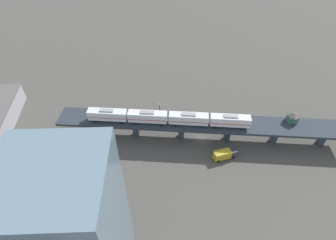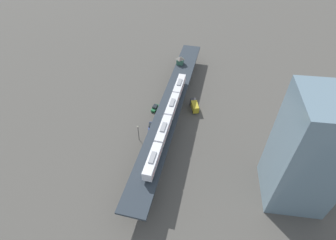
% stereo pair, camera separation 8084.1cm
% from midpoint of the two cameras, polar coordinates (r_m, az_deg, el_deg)
% --- Properties ---
extents(ground_plane, '(400.00, 400.00, 0.00)m').
position_cam_midpoint_polar(ground_plane, '(87.28, -19.12, -10.11)').
color(ground_plane, '#4C4944').
extents(elevated_viaduct, '(18.31, 92.37, 7.15)m').
position_cam_midpoint_polar(elevated_viaduct, '(82.72, -20.04, -7.47)').
color(elevated_viaduct, '#283039').
rests_on(elevated_viaduct, ground).
extents(subway_train, '(8.19, 49.81, 4.45)m').
position_cam_midpoint_polar(subway_train, '(74.52, -23.74, -12.21)').
color(subway_train, silver).
rests_on(subway_train, elevated_viaduct).
extents(signal_hut, '(3.55, 3.55, 3.40)m').
position_cam_midpoint_polar(signal_hut, '(98.62, -14.10, 5.99)').
color(signal_hut, '#33604C').
rests_on(signal_hut, elevated_viaduct).
extents(street_car_green, '(2.89, 4.72, 1.89)m').
position_cam_midpoint_polar(street_car_green, '(91.41, -22.42, -7.24)').
color(street_car_green, '#1E6638').
rests_on(street_car_green, ground).
extents(street_car_blue, '(2.37, 4.59, 1.89)m').
position_cam_midpoint_polar(street_car_blue, '(86.15, -25.13, -12.64)').
color(street_car_blue, '#233D93').
rests_on(street_car_blue, ground).
extents(delivery_truck, '(4.03, 7.54, 3.20)m').
position_cam_midpoint_polar(delivery_truck, '(86.23, -12.56, -7.10)').
color(delivery_truck, '#333338').
rests_on(delivery_truck, ground).
extents(street_lamp, '(0.44, 0.44, 6.94)m').
position_cam_midpoint_polar(street_lamp, '(82.79, -29.73, -14.45)').
color(street_lamp, black).
rests_on(street_lamp, ground).
extents(office_tower, '(16.00, 16.00, 36.00)m').
position_cam_midpoint_polar(office_tower, '(51.80, 8.75, -29.00)').
color(office_tower, slate).
rests_on(office_tower, ground).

